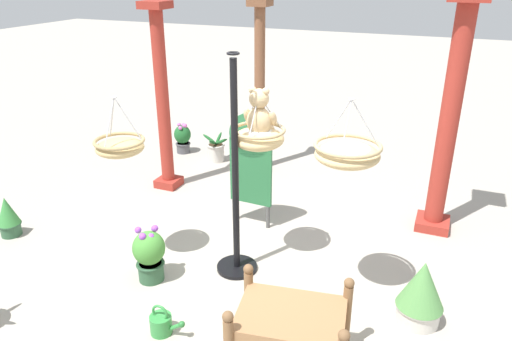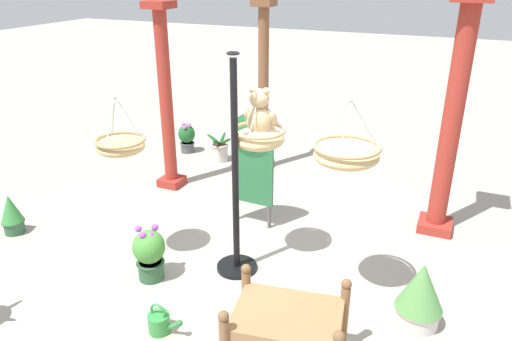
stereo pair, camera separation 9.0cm
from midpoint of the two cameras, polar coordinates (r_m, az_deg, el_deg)
name	(u,v)px [view 2 (the right image)]	position (r m, az deg, el deg)	size (l,w,h in m)	color
ground_plane	(254,271)	(5.38, 0.28, -11.78)	(40.00, 40.00, 0.00)	#A8A093
display_pole_central	(236,210)	(5.05, -1.87, -4.73)	(0.44, 0.44, 2.34)	black
hanging_basket_with_teddy	(259,137)	(4.91, 0.86, 3.94)	(0.55, 0.55, 0.56)	tan
teddy_bear	(260,115)	(4.86, 0.99, 6.51)	(0.35, 0.31, 0.51)	tan
hanging_basket_left_high	(121,145)	(5.13, -15.15, 2.88)	(0.52, 0.52, 0.61)	tan
hanging_basket_right_low	(346,154)	(4.33, 11.18, 1.96)	(0.60, 0.60, 0.61)	tan
greenhouse_pillar_left	(263,92)	(7.55, 1.21, 9.22)	(0.31, 0.31, 2.62)	brown
greenhouse_pillar_right	(451,126)	(6.04, 22.38, 4.84)	(0.42, 0.42, 2.82)	#9E2D23
greenhouse_pillar_far_back	(166,103)	(6.99, -10.17, 7.82)	(0.35, 0.35, 2.64)	#9E2D23
wooden_planter_box	(287,338)	(4.15, 4.29, -19.06)	(1.03, 0.84, 0.72)	#9E7047
potted_plant_fern_front	(220,150)	(8.18, -3.99, 2.42)	(0.51, 0.49, 0.46)	beige
potted_plant_flowering_red	(187,137)	(8.59, -7.84, 3.88)	(0.29, 0.29, 0.54)	#4C4C51
potted_plant_bushy_green	(12,214)	(6.65, -26.48, -4.62)	(0.27, 0.27, 0.51)	#2D5638
potted_plant_small_succulent	(420,295)	(4.78, 19.29, -13.62)	(0.43, 0.43, 0.65)	beige
potted_plant_conical_shrub	(149,253)	(5.22, -11.94, -9.48)	(0.34, 0.34, 0.60)	#2D5638
display_sign_board	(252,160)	(5.89, -0.01, 1.19)	(0.56, 0.07, 1.47)	#286B3D
watering_can	(160,322)	(4.65, -10.68, -17.13)	(0.35, 0.20, 0.30)	#338C3F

